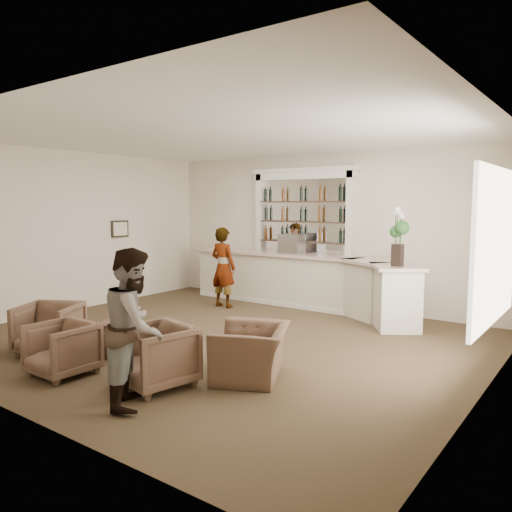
% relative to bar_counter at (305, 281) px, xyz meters
% --- Properties ---
extents(ground, '(8.00, 8.00, 0.00)m').
position_rel_bar_counter_xyz_m(ground, '(0.16, -3.00, -0.57)').
color(ground, '#4C3E26').
rests_on(ground, ground).
extents(room_shell, '(8.04, 7.02, 3.32)m').
position_rel_bar_counter_xyz_m(room_shell, '(0.33, -2.29, 1.77)').
color(room_shell, beige).
rests_on(room_shell, ground).
extents(bar_counter, '(5.72, 1.80, 1.14)m').
position_rel_bar_counter_xyz_m(bar_counter, '(0.00, 0.00, 0.00)').
color(bar_counter, silver).
rests_on(bar_counter, ground).
extents(back_bar_alcove, '(2.64, 0.25, 3.00)m').
position_rel_bar_counter_xyz_m(back_bar_alcove, '(-0.34, 0.41, 1.46)').
color(back_bar_alcove, white).
rests_on(back_bar_alcove, ground).
extents(cocktail_table, '(0.61, 0.61, 0.50)m').
position_rel_bar_counter_xyz_m(cocktail_table, '(-0.46, -4.48, -0.32)').
color(cocktail_table, '#492F1F').
rests_on(cocktail_table, ground).
extents(sommelier, '(0.64, 0.43, 1.72)m').
position_rel_bar_counter_xyz_m(sommelier, '(-1.47, -0.96, 0.29)').
color(sommelier, gray).
rests_on(sommelier, ground).
extents(guest, '(1.04, 1.07, 1.74)m').
position_rel_bar_counter_xyz_m(guest, '(1.09, -5.56, 0.30)').
color(guest, gray).
rests_on(guest, ground).
extents(armchair_left, '(1.10, 1.11, 0.75)m').
position_rel_bar_counter_xyz_m(armchair_left, '(-1.42, -5.06, -0.20)').
color(armchair_left, brown).
rests_on(armchair_left, ground).
extents(armchair_center, '(0.75, 0.77, 0.69)m').
position_rel_bar_counter_xyz_m(armchair_center, '(-0.40, -5.51, -0.23)').
color(armchair_center, brown).
rests_on(armchair_center, ground).
extents(armchair_right, '(0.97, 0.99, 0.76)m').
position_rel_bar_counter_xyz_m(armchair_right, '(0.89, -5.08, -0.19)').
color(armchair_right, brown).
rests_on(armchair_right, ground).
extents(armchair_far, '(1.25, 1.31, 0.67)m').
position_rel_bar_counter_xyz_m(armchair_far, '(1.64, -4.15, -0.24)').
color(armchair_far, brown).
rests_on(armchair_far, ground).
extents(espresso_machine, '(0.51, 0.43, 0.42)m').
position_rel_bar_counter_xyz_m(espresso_machine, '(-0.35, 0.02, 0.78)').
color(espresso_machine, '#BABABF').
rests_on(espresso_machine, bar_counter).
extents(flower_vase, '(0.27, 0.27, 1.01)m').
position_rel_bar_counter_xyz_m(flower_vase, '(2.26, -0.72, 1.14)').
color(flower_vase, black).
rests_on(flower_vase, bar_counter).
extents(wine_glass_bar_left, '(0.07, 0.07, 0.21)m').
position_rel_bar_counter_xyz_m(wine_glass_bar_left, '(-1.16, -0.03, 0.67)').
color(wine_glass_bar_left, white).
rests_on(wine_glass_bar_left, bar_counter).
extents(wine_glass_bar_right, '(0.07, 0.07, 0.21)m').
position_rel_bar_counter_xyz_m(wine_glass_bar_right, '(0.90, -0.01, 0.67)').
color(wine_glass_bar_right, white).
rests_on(wine_glass_bar_right, bar_counter).
extents(wine_glass_tbl_a, '(0.07, 0.07, 0.21)m').
position_rel_bar_counter_xyz_m(wine_glass_tbl_a, '(-0.58, -4.45, 0.03)').
color(wine_glass_tbl_a, white).
rests_on(wine_glass_tbl_a, cocktail_table).
extents(wine_glass_tbl_b, '(0.07, 0.07, 0.21)m').
position_rel_bar_counter_xyz_m(wine_glass_tbl_b, '(-0.36, -4.40, 0.03)').
color(wine_glass_tbl_b, white).
rests_on(wine_glass_tbl_b, cocktail_table).
extents(wine_glass_tbl_c, '(0.07, 0.07, 0.21)m').
position_rel_bar_counter_xyz_m(wine_glass_tbl_c, '(-0.42, -4.61, 0.03)').
color(wine_glass_tbl_c, white).
rests_on(wine_glass_tbl_c, cocktail_table).
extents(napkin_holder, '(0.08, 0.08, 0.12)m').
position_rel_bar_counter_xyz_m(napkin_holder, '(-0.48, -4.34, -0.01)').
color(napkin_holder, silver).
rests_on(napkin_holder, cocktail_table).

